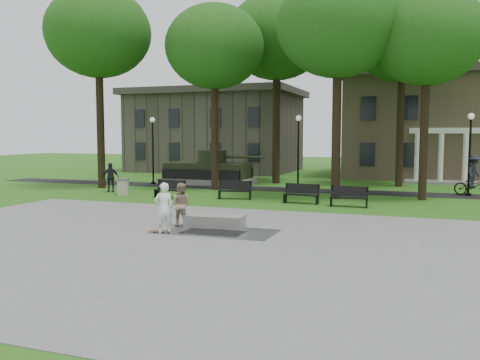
{
  "coord_description": "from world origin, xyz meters",
  "views": [
    {
      "loc": [
        7.92,
        -19.41,
        3.51
      ],
      "look_at": [
        -0.04,
        2.78,
        1.4
      ],
      "focal_mm": 38.0,
      "sensor_mm": 36.0,
      "label": 1
    }
  ],
  "objects_px": {
    "skateboarder": "(164,208)",
    "trash_bin": "(123,187)",
    "park_bench_0": "(170,189)",
    "concrete_block": "(215,221)",
    "friend_watching": "(180,205)",
    "cyclist": "(474,179)"
  },
  "relations": [
    {
      "from": "skateboarder",
      "to": "trash_bin",
      "type": "height_order",
      "value": "skateboarder"
    },
    {
      "from": "park_bench_0",
      "to": "trash_bin",
      "type": "relative_size",
      "value": 1.92
    },
    {
      "from": "concrete_block",
      "to": "park_bench_0",
      "type": "height_order",
      "value": "park_bench_0"
    },
    {
      "from": "concrete_block",
      "to": "friend_watching",
      "type": "bearing_deg",
      "value": -164.64
    },
    {
      "from": "concrete_block",
      "to": "cyclist",
      "type": "bearing_deg",
      "value": 54.15
    },
    {
      "from": "concrete_block",
      "to": "cyclist",
      "type": "xyz_separation_m",
      "value": [
        10.18,
        14.09,
        0.72
      ]
    },
    {
      "from": "trash_bin",
      "to": "skateboarder",
      "type": "bearing_deg",
      "value": -50.7
    },
    {
      "from": "skateboarder",
      "to": "friend_watching",
      "type": "height_order",
      "value": "skateboarder"
    },
    {
      "from": "friend_watching",
      "to": "cyclist",
      "type": "bearing_deg",
      "value": -132.39
    },
    {
      "from": "skateboarder",
      "to": "friend_watching",
      "type": "bearing_deg",
      "value": -124.98
    },
    {
      "from": "friend_watching",
      "to": "park_bench_0",
      "type": "height_order",
      "value": "friend_watching"
    },
    {
      "from": "friend_watching",
      "to": "trash_bin",
      "type": "distance_m",
      "value": 11.11
    },
    {
      "from": "concrete_block",
      "to": "trash_bin",
      "type": "height_order",
      "value": "trash_bin"
    },
    {
      "from": "cyclist",
      "to": "concrete_block",
      "type": "bearing_deg",
      "value": 168.23
    },
    {
      "from": "skateboarder",
      "to": "cyclist",
      "type": "height_order",
      "value": "cyclist"
    },
    {
      "from": "park_bench_0",
      "to": "trash_bin",
      "type": "bearing_deg",
      "value": -177.45
    },
    {
      "from": "skateboarder",
      "to": "park_bench_0",
      "type": "distance_m",
      "value": 10.29
    },
    {
      "from": "skateboarder",
      "to": "cyclist",
      "type": "relative_size",
      "value": 0.77
    },
    {
      "from": "friend_watching",
      "to": "park_bench_0",
      "type": "relative_size",
      "value": 0.91
    },
    {
      "from": "cyclist",
      "to": "trash_bin",
      "type": "relative_size",
      "value": 2.47
    },
    {
      "from": "trash_bin",
      "to": "park_bench_0",
      "type": "bearing_deg",
      "value": -4.61
    },
    {
      "from": "skateboarder",
      "to": "park_bench_0",
      "type": "height_order",
      "value": "skateboarder"
    }
  ]
}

